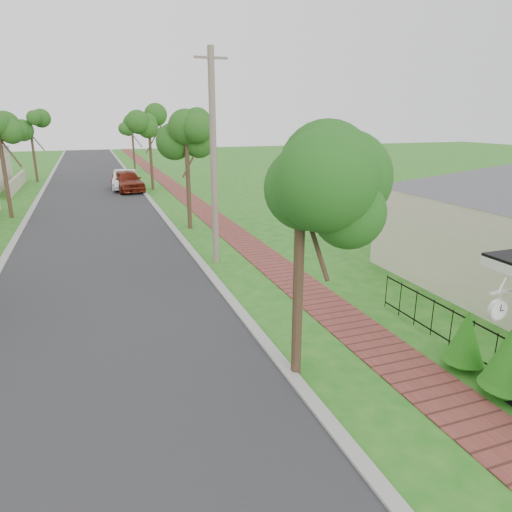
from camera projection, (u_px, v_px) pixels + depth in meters
ground at (290, 421)px, 8.55m from camera, size 160.00×160.00×0.00m
road at (96, 219)px, 25.57m from camera, size 7.00×120.00×0.02m
kerb_right at (162, 214)px, 26.75m from camera, size 0.30×120.00×0.10m
kerb_left at (24, 224)px, 24.38m from camera, size 0.30×120.00×0.10m
sidewalk at (205, 211)px, 27.60m from camera, size 1.50×120.00×0.03m
picket_fence at (495, 352)px, 9.99m from camera, size 0.03×8.02×1.00m
street_trees at (89, 132)px, 30.44m from camera, size 10.70×37.65×5.89m
parked_car_red at (127, 181)px, 34.89m from camera, size 2.53×4.91×1.60m
parked_car_white at (125, 180)px, 35.88m from camera, size 2.24×4.72×1.49m
near_tree at (301, 190)px, 8.96m from camera, size 2.01×2.01×5.16m
utility_pole at (214, 159)px, 16.80m from camera, size 1.20×0.24×7.85m
station_clock at (498, 308)px, 8.76m from camera, size 0.71×0.13×0.60m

